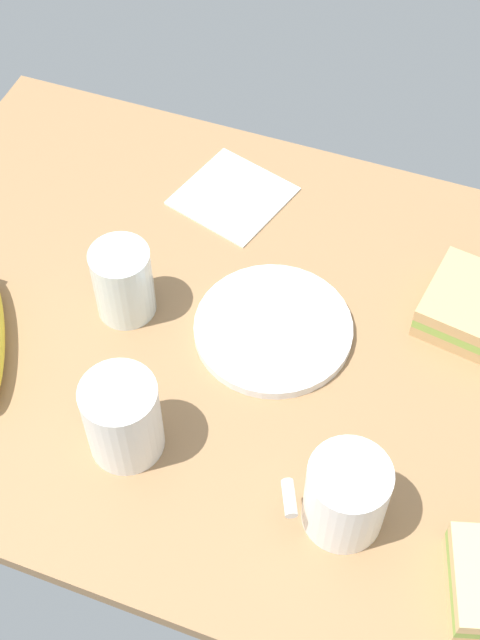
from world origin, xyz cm
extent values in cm
cube|color=#936D47|center=(0.00, 0.00, 1.00)|extent=(90.00, 64.00, 2.00)
cylinder|color=white|center=(3.30, 1.80, 2.60)|extent=(17.77, 17.77, 1.20)
cylinder|color=white|center=(-6.21, -16.58, 6.94)|extent=(7.66, 7.66, 9.88)
cylinder|color=tan|center=(-6.21, -16.58, 11.38)|extent=(6.74, 6.74, 0.40)
cylinder|color=white|center=(-9.67, -12.68, 7.43)|extent=(3.38, 3.19, 1.20)
cylinder|color=white|center=(16.71, -16.82, 6.60)|extent=(7.85, 7.85, 9.20)
cylinder|color=black|center=(16.71, -16.82, 10.70)|extent=(6.91, 6.91, 0.40)
cylinder|color=white|center=(11.87, -19.07, 7.06)|extent=(2.58, 3.71, 1.20)
cube|color=tan|center=(24.35, 11.03, 2.80)|extent=(13.33, 12.34, 1.60)
cube|color=#8CB24C|center=(24.35, 11.03, 4.20)|extent=(13.33, 12.34, 1.20)
cylinder|color=silver|center=(-13.52, -0.67, 6.63)|extent=(6.69, 6.69, 9.25)
cylinder|color=white|center=(-13.52, -0.67, 5.27)|extent=(6.02, 6.02, 6.54)
cube|color=white|center=(-8.28, 19.93, 2.15)|extent=(15.34, 15.34, 0.30)
camera|label=1|loc=(19.71, -53.65, 82.55)|focal=49.60mm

